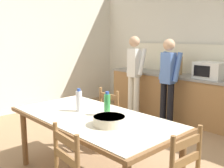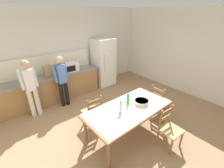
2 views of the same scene
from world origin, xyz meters
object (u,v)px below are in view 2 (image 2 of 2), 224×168
refrigerator (104,63)px  chair_head_end (160,101)px  bottle_off_centre (128,99)px  chair_side_near_right (170,129)px  chair_side_far_left (92,112)px  person_at_counter (62,79)px  dining_table (128,111)px  bottle_near_centre (121,107)px  microwave (70,67)px  person_at_sink (30,86)px  serving_bowl (142,102)px  paper_bag (48,71)px

refrigerator → chair_head_end: size_ratio=2.01×
bottle_off_centre → chair_side_near_right: size_ratio=0.30×
chair_side_far_left → person_at_counter: person_at_counter is taller
dining_table → bottle_near_centre: (-0.25, -0.01, 0.20)m
microwave → person_at_sink: bearing=-160.1°
person_at_counter → bottle_near_centre: bearing=-170.8°
chair_head_end → microwave: bearing=29.3°
bottle_off_centre → bottle_near_centre: bearing=-159.0°
chair_head_end → person_at_sink: person_at_sink is taller
microwave → chair_side_near_right: size_ratio=0.55×
microwave → bottle_off_centre: microwave is taller
chair_head_end → chair_side_far_left: bearing=69.2°
bottle_off_centre → serving_bowl: size_ratio=0.84×
refrigerator → person_at_sink: refrigerator is taller
paper_bag → chair_side_far_left: paper_bag is taller
microwave → chair_side_far_left: microwave is taller
bottle_near_centre → bottle_off_centre: 0.37m
chair_head_end → person_at_sink: (-2.75, 2.18, 0.48)m
microwave → bottle_off_centre: size_ratio=1.85×
bottle_off_centre → serving_bowl: bearing=-37.2°
bottle_near_centre → chair_side_far_left: bottle_near_centre is taller
paper_bag → chair_side_near_right: (1.29, -3.49, -0.62)m
chair_head_end → dining_table: bearing=93.7°
chair_side_near_right → chair_side_far_left: size_ratio=1.00×
paper_bag → person_at_counter: 0.58m
refrigerator → person_at_counter: bearing=-165.3°
refrigerator → paper_bag: bearing=179.7°
bottle_near_centre → chair_side_far_left: 0.93m
person_at_counter → chair_head_end: bearing=-138.8°
refrigerator → person_at_sink: bearing=-170.2°
person_at_counter → chair_side_far_left: bearing=-174.5°
dining_table → bottle_near_centre: bottle_near_centre is taller
paper_bag → serving_bowl: paper_bag is taller
dining_table → chair_head_end: (1.29, 0.03, -0.25)m
paper_bag → bottle_off_centre: (0.92, -2.58, -0.17)m
chair_side_near_right → paper_bag: bearing=114.0°
serving_bowl → person_at_counter: 2.46m
bottle_near_centre → chair_side_near_right: bearing=-47.0°
chair_side_near_right → person_at_counter: person_at_counter is taller
bottle_off_centre → serving_bowl: (0.25, -0.19, -0.07)m
bottle_off_centre → person_at_counter: person_at_counter is taller
dining_table → person_at_sink: person_at_sink is taller
microwave → bottle_near_centre: (-0.16, -2.72, -0.14)m
chair_side_near_right → person_at_counter: (-1.08, 2.98, 0.45)m
person_at_sink → person_at_counter: 0.86m
person_at_counter → paper_bag: bearing=22.6°
bottle_off_centre → person_at_sink: size_ratio=0.16×
dining_table → chair_side_far_left: (-0.47, 0.78, -0.25)m
dining_table → chair_head_end: chair_head_end is taller
serving_bowl → chair_side_far_left: 1.24m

